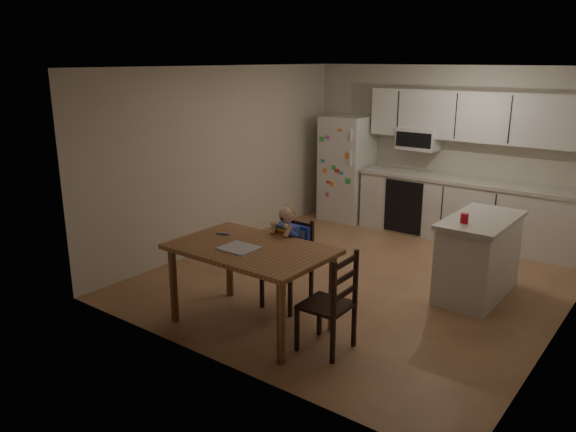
% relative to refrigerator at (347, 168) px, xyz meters
% --- Properties ---
extents(room, '(4.52, 5.01, 2.51)m').
position_rel_refrigerator_xyz_m(room, '(1.55, -1.67, 0.40)').
color(room, '#8C6142').
rests_on(room, ground).
extents(refrigerator, '(0.72, 0.70, 1.70)m').
position_rel_refrigerator_xyz_m(refrigerator, '(0.00, 0.00, 0.00)').
color(refrigerator, silver).
rests_on(refrigerator, ground).
extents(kitchen_run, '(3.37, 0.62, 2.15)m').
position_rel_refrigerator_xyz_m(kitchen_run, '(2.05, 0.09, 0.03)').
color(kitchen_run, silver).
rests_on(kitchen_run, ground).
extents(kitchen_island, '(0.65, 1.23, 0.91)m').
position_rel_refrigerator_xyz_m(kitchen_island, '(2.84, -1.82, -0.39)').
color(kitchen_island, silver).
rests_on(kitchen_island, ground).
extents(red_cup, '(0.08, 0.08, 0.11)m').
position_rel_refrigerator_xyz_m(red_cup, '(2.76, -2.13, 0.11)').
color(red_cup, red).
rests_on(red_cup, kitchen_island).
extents(dining_table, '(1.55, 1.00, 0.83)m').
position_rel_refrigerator_xyz_m(dining_table, '(1.32, -3.92, -0.13)').
color(dining_table, brown).
rests_on(dining_table, ground).
extents(napkin, '(0.34, 0.30, 0.01)m').
position_rel_refrigerator_xyz_m(napkin, '(1.26, -4.04, -0.01)').
color(napkin, silver).
rests_on(napkin, dining_table).
extents(toddler_spoon, '(0.12, 0.06, 0.02)m').
position_rel_refrigerator_xyz_m(toddler_spoon, '(0.82, -3.81, -0.01)').
color(toddler_spoon, '#233EBB').
rests_on(toddler_spoon, dining_table).
extents(chair_booster, '(0.42, 0.42, 1.12)m').
position_rel_refrigerator_xyz_m(chair_booster, '(1.32, -3.31, -0.18)').
color(chair_booster, black).
rests_on(chair_booster, ground).
extents(chair_side, '(0.43, 0.43, 0.95)m').
position_rel_refrigerator_xyz_m(chair_side, '(2.26, -3.87, -0.31)').
color(chair_side, black).
rests_on(chair_side, ground).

